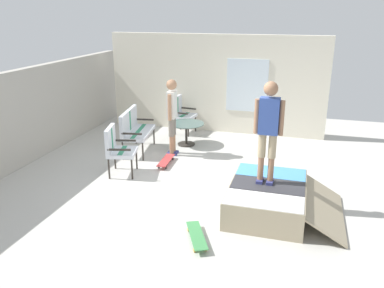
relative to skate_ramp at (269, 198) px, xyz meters
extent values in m
cube|color=beige|center=(0.58, 1.47, -0.29)|extent=(12.00, 12.00, 0.10)
cube|color=#ADA89E|center=(0.58, 5.47, 0.79)|extent=(9.00, 0.20, 2.07)
cube|color=silver|center=(4.38, 1.97, 1.09)|extent=(0.20, 6.00, 2.67)
cube|color=silver|center=(4.27, 1.07, 1.11)|extent=(0.03, 1.10, 1.40)
cube|color=tan|center=(0.00, 0.03, -0.01)|extent=(1.76, 1.25, 0.47)
cube|color=silver|center=(-0.59, 0.03, 0.24)|extent=(0.57, 1.21, 0.01)
cube|color=#333338|center=(0.00, 0.03, 0.24)|extent=(0.57, 1.21, 0.01)
cube|color=#4C99D8|center=(0.59, 0.03, 0.24)|extent=(0.57, 1.21, 0.01)
cylinder|color=#B2B2B7|center=(0.00, 0.63, 0.21)|extent=(1.69, 0.05, 0.05)
cube|color=tan|center=(0.00, -0.89, -0.03)|extent=(1.72, 0.67, 0.40)
cylinder|color=#2D2823|center=(1.59, 2.99, -0.02)|extent=(0.04, 0.04, 0.44)
cylinder|color=#2D2823|center=(2.75, 3.17, -0.02)|extent=(0.04, 0.04, 0.44)
cylinder|color=#2D2823|center=(1.52, 3.45, -0.02)|extent=(0.04, 0.04, 0.44)
cylinder|color=#2D2823|center=(2.67, 3.64, -0.02)|extent=(0.04, 0.04, 0.44)
cube|color=silver|center=(2.13, 3.31, 0.24)|extent=(1.32, 0.74, 0.08)
cube|color=#338C66|center=(2.13, 3.31, 0.28)|extent=(1.21, 0.29, 0.00)
cube|color=silver|center=(2.10, 3.54, 0.53)|extent=(1.25, 0.27, 0.50)
cube|color=#338C66|center=(2.10, 3.54, 0.53)|extent=(0.11, 0.10, 0.46)
cube|color=#2D2823|center=(1.54, 3.22, 0.40)|extent=(0.11, 0.47, 0.04)
cube|color=#2D2823|center=(2.73, 3.41, 0.40)|extent=(0.11, 0.47, 0.04)
cylinder|color=#2D2823|center=(3.59, 2.51, -0.02)|extent=(0.04, 0.04, 0.44)
cylinder|color=#2D2823|center=(4.13, 2.45, -0.02)|extent=(0.04, 0.04, 0.44)
cylinder|color=#2D2823|center=(3.64, 2.97, -0.02)|extent=(0.04, 0.04, 0.44)
cylinder|color=#2D2823|center=(4.17, 2.92, -0.02)|extent=(0.04, 0.04, 0.44)
cube|color=silver|center=(3.88, 2.71, 0.24)|extent=(0.67, 0.61, 0.08)
cube|color=#338C66|center=(3.88, 2.71, 0.28)|extent=(0.59, 0.16, 0.00)
cube|color=silver|center=(3.91, 2.95, 0.53)|extent=(0.62, 0.14, 0.50)
cube|color=#338C66|center=(3.91, 2.95, 0.53)|extent=(0.11, 0.09, 0.46)
cube|color=#2D2823|center=(3.59, 2.74, 0.40)|extent=(0.09, 0.47, 0.04)
cube|color=#2D2823|center=(4.17, 2.68, 0.40)|extent=(0.09, 0.47, 0.04)
cylinder|color=#2D2823|center=(0.57, 2.79, -0.02)|extent=(0.04, 0.04, 0.44)
cylinder|color=#2D2823|center=(1.09, 2.92, -0.02)|extent=(0.04, 0.04, 0.44)
cylinder|color=#2D2823|center=(0.46, 3.25, -0.02)|extent=(0.04, 0.04, 0.44)
cylinder|color=#2D2823|center=(0.98, 3.38, -0.02)|extent=(0.04, 0.04, 0.44)
cube|color=silver|center=(0.78, 3.09, 0.24)|extent=(0.73, 0.68, 0.08)
cube|color=#338C66|center=(0.78, 3.09, 0.28)|extent=(0.59, 0.24, 0.00)
cube|color=silver|center=(0.72, 3.31, 0.53)|extent=(0.62, 0.23, 0.50)
cube|color=#338C66|center=(0.72, 3.31, 0.53)|extent=(0.12, 0.11, 0.46)
cube|color=#2D2823|center=(0.49, 3.02, 0.40)|extent=(0.15, 0.47, 0.04)
cube|color=#2D2823|center=(1.06, 3.16, 0.40)|extent=(0.15, 0.47, 0.04)
cylinder|color=#2D2823|center=(2.94, 2.36, 0.03)|extent=(0.06, 0.06, 0.55)
cylinder|color=#2D2823|center=(2.94, 2.36, -0.23)|extent=(0.44, 0.44, 0.03)
cylinder|color=#4C6660|center=(2.94, 2.36, 0.32)|extent=(0.90, 0.90, 0.02)
cube|color=navy|center=(2.10, 2.47, -0.22)|extent=(0.13, 0.25, 0.05)
cylinder|color=#9E7051|center=(2.10, 2.47, 0.02)|extent=(0.10, 0.10, 0.42)
cylinder|color=slate|center=(2.10, 2.47, 0.44)|extent=(0.13, 0.13, 0.42)
cube|color=navy|center=(2.27, 2.48, -0.22)|extent=(0.13, 0.25, 0.05)
cylinder|color=#9E7051|center=(2.27, 2.48, 0.02)|extent=(0.10, 0.10, 0.42)
cylinder|color=slate|center=(2.27, 2.48, 0.44)|extent=(0.13, 0.13, 0.42)
cube|color=silver|center=(2.19, 2.48, 0.97)|extent=(0.33, 0.20, 0.62)
sphere|color=#9E7051|center=(2.19, 2.48, 1.43)|extent=(0.24, 0.24, 0.24)
cylinder|color=#9E7051|center=(1.99, 2.46, 0.95)|extent=(0.08, 0.08, 0.59)
cylinder|color=#9E7051|center=(2.39, 2.49, 0.95)|extent=(0.08, 0.08, 0.59)
cube|color=navy|center=(0.09, 0.01, 0.27)|extent=(0.24, 0.11, 0.05)
cylinder|color=#9E7051|center=(0.09, 0.01, 0.50)|extent=(0.10, 0.10, 0.41)
cylinder|color=tan|center=(0.09, 0.01, 0.90)|extent=(0.13, 0.13, 0.41)
cube|color=navy|center=(0.09, 0.18, 0.27)|extent=(0.24, 0.11, 0.05)
cylinder|color=#9E7051|center=(0.09, 0.18, 0.50)|extent=(0.10, 0.10, 0.41)
cylinder|color=tan|center=(0.09, 0.18, 0.90)|extent=(0.13, 0.13, 0.41)
cube|color=#334C99|center=(0.09, 0.09, 1.41)|extent=(0.19, 0.32, 0.60)
sphere|color=#9E7051|center=(0.09, 0.09, 1.86)|extent=(0.23, 0.23, 0.23)
cylinder|color=#9E7051|center=(0.09, -0.11, 1.39)|extent=(0.08, 0.08, 0.57)
cylinder|color=#9E7051|center=(0.09, 0.29, 1.39)|extent=(0.08, 0.08, 0.57)
cube|color=#B23838|center=(1.53, 2.41, -0.15)|extent=(0.81, 0.25, 0.02)
cylinder|color=#333333|center=(1.82, 2.35, -0.21)|extent=(0.06, 0.03, 0.06)
cylinder|color=#333333|center=(1.81, 2.51, -0.21)|extent=(0.06, 0.03, 0.06)
cylinder|color=#333333|center=(1.26, 2.32, -0.21)|extent=(0.06, 0.03, 0.06)
cylinder|color=#333333|center=(1.25, 2.48, -0.21)|extent=(0.06, 0.03, 0.06)
cube|color=#3F8C4C|center=(-1.23, 0.93, -0.15)|extent=(0.81, 0.53, 0.02)
cylinder|color=gold|center=(-0.95, 0.98, -0.21)|extent=(0.06, 0.05, 0.06)
cylinder|color=gold|center=(-1.02, 1.12, -0.21)|extent=(0.06, 0.05, 0.06)
cylinder|color=gold|center=(-1.45, 0.74, -0.21)|extent=(0.06, 0.05, 0.06)
cylinder|color=gold|center=(-1.52, 0.88, -0.21)|extent=(0.06, 0.05, 0.06)
camera|label=1|loc=(-6.14, -0.42, 3.04)|focal=36.74mm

